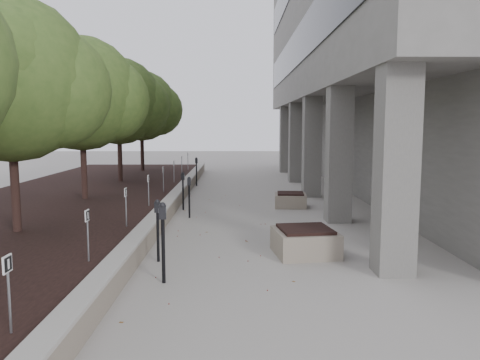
{
  "coord_description": "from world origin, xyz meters",
  "views": [
    {
      "loc": [
        0.35,
        -7.92,
        2.87
      ],
      "look_at": [
        0.47,
        6.23,
        1.23
      ],
      "focal_mm": 35.28,
      "sensor_mm": 36.0,
      "label": 1
    }
  ],
  "objects": [
    {
      "name": "parking_sign_6",
      "position": [
        -2.35,
        12.5,
        0.88
      ],
      "size": [
        0.04,
        0.22,
        0.96
      ],
      "primitive_type": null,
      "color": "black",
      "rests_on": "planting_bed"
    },
    {
      "name": "planting_bed",
      "position": [
        -5.5,
        9.0,
        0.2
      ],
      "size": [
        7.0,
        26.0,
        0.4
      ],
      "primitive_type": "cube",
      "color": "black",
      "rests_on": "ground"
    },
    {
      "name": "crabapple_tree_4",
      "position": [
        -4.8,
        13.0,
        3.12
      ],
      "size": [
        4.6,
        4.0,
        5.44
      ],
      "primitive_type": null,
      "color": "#37521F",
      "rests_on": "planting_bed"
    },
    {
      "name": "brutalist_building",
      "position": [
        9.5,
        13.0,
        7.5
      ],
      "size": [
        13.1,
        26.0,
        15.0
      ],
      "primitive_type": null,
      "color": "slate",
      "rests_on": "ground"
    },
    {
      "name": "crabapple_tree_5",
      "position": [
        -4.8,
        18.0,
        3.12
      ],
      "size": [
        4.6,
        4.0,
        5.44
      ],
      "primitive_type": null,
      "color": "#37521F",
      "rests_on": "planting_bed"
    },
    {
      "name": "parking_meter_2",
      "position": [
        -1.3,
        1.83,
        0.67
      ],
      "size": [
        0.14,
        0.11,
        1.33
      ],
      "primitive_type": null,
      "rotation": [
        0.0,
        0.0,
        -0.15
      ],
      "color": "black",
      "rests_on": "ground"
    },
    {
      "name": "parking_sign_2",
      "position": [
        -2.35,
        0.5,
        0.88
      ],
      "size": [
        0.04,
        0.22,
        0.96
      ],
      "primitive_type": null,
      "color": "black",
      "rests_on": "planting_bed"
    },
    {
      "name": "parking_sign_7",
      "position": [
        -2.35,
        15.5,
        0.88
      ],
      "size": [
        0.04,
        0.22,
        0.96
      ],
      "primitive_type": null,
      "color": "black",
      "rests_on": "planting_bed"
    },
    {
      "name": "planter_front",
      "position": [
        1.89,
        2.35,
        0.31
      ],
      "size": [
        1.48,
        1.48,
        0.61
      ],
      "primitive_type": null,
      "rotation": [
        0.0,
        0.0,
        0.14
      ],
      "color": "gray",
      "rests_on": "ground"
    },
    {
      "name": "crabapple_tree_2",
      "position": [
        -4.8,
        3.0,
        3.12
      ],
      "size": [
        4.6,
        4.0,
        5.44
      ],
      "primitive_type": null,
      "color": "#37521F",
      "rests_on": "planting_bed"
    },
    {
      "name": "retaining_wall",
      "position": [
        -1.82,
        9.0,
        0.25
      ],
      "size": [
        0.39,
        26.0,
        0.5
      ],
      "primitive_type": null,
      "color": "gray",
      "rests_on": "ground"
    },
    {
      "name": "parking_sign_5",
      "position": [
        -2.35,
        9.5,
        0.88
      ],
      "size": [
        0.04,
        0.22,
        0.96
      ],
      "primitive_type": null,
      "color": "black",
      "rests_on": "planting_bed"
    },
    {
      "name": "ground",
      "position": [
        0.0,
        0.0,
        0.0
      ],
      "size": [
        90.0,
        90.0,
        0.0
      ],
      "primitive_type": "plane",
      "color": "gray",
      "rests_on": "ground"
    },
    {
      "name": "crabapple_tree_3",
      "position": [
        -4.8,
        8.0,
        3.12
      ],
      "size": [
        4.6,
        4.0,
        5.44
      ],
      "primitive_type": null,
      "color": "#37521F",
      "rests_on": "planting_bed"
    },
    {
      "name": "parking_meter_4",
      "position": [
        -1.45,
        7.96,
        0.65
      ],
      "size": [
        0.14,
        0.1,
        1.3
      ],
      "primitive_type": null,
      "rotation": [
        0.0,
        0.0,
        -0.08
      ],
      "color": "black",
      "rests_on": "ground"
    },
    {
      "name": "parking_sign_1",
      "position": [
        -2.35,
        -2.5,
        0.88
      ],
      "size": [
        0.04,
        0.22,
        0.96
      ],
      "primitive_type": null,
      "color": "black",
      "rests_on": "planting_bed"
    },
    {
      "name": "parking_meter_1",
      "position": [
        -0.98,
        0.47,
        0.75
      ],
      "size": [
        0.16,
        0.12,
        1.5
      ],
      "primitive_type": null,
      "rotation": [
        0.0,
        0.0,
        0.08
      ],
      "color": "black",
      "rests_on": "ground"
    },
    {
      "name": "planter_back",
      "position": [
        2.28,
        8.56,
        0.25
      ],
      "size": [
        1.18,
        1.18,
        0.51
      ],
      "primitive_type": null,
      "rotation": [
        0.0,
        0.0,
        -0.08
      ],
      "color": "gray",
      "rests_on": "ground"
    },
    {
      "name": "parking_meter_3",
      "position": [
        -1.1,
        6.57,
        0.65
      ],
      "size": [
        0.14,
        0.1,
        1.29
      ],
      "primitive_type": null,
      "rotation": [
        0.0,
        0.0,
        0.09
      ],
      "color": "black",
      "rests_on": "ground"
    },
    {
      "name": "parking_sign_3",
      "position": [
        -2.35,
        3.5,
        0.88
      ],
      "size": [
        0.04,
        0.22,
        0.96
      ],
      "primitive_type": null,
      "color": "black",
      "rests_on": "planting_bed"
    },
    {
      "name": "parking_sign_8",
      "position": [
        -2.35,
        18.5,
        0.88
      ],
      "size": [
        0.04,
        0.22,
        0.96
      ],
      "primitive_type": null,
      "color": "black",
      "rests_on": "planting_bed"
    },
    {
      "name": "berry_scatter",
      "position": [
        -0.1,
        5.0,
        0.01
      ],
      "size": [
        3.3,
        14.1,
        0.02
      ],
      "primitive_type": null,
      "color": "maroon",
      "rests_on": "ground"
    },
    {
      "name": "parking_meter_5",
      "position": [
        -1.52,
        14.33,
        0.68
      ],
      "size": [
        0.15,
        0.12,
        1.37
      ],
      "primitive_type": null,
      "rotation": [
        0.0,
        0.0,
        0.19
      ],
      "color": "black",
      "rests_on": "ground"
    },
    {
      "name": "parking_sign_4",
      "position": [
        -2.35,
        6.5,
        0.88
      ],
      "size": [
        0.04,
        0.22,
        0.96
      ],
      "primitive_type": null,
      "color": "black",
      "rests_on": "planting_bed"
    }
  ]
}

